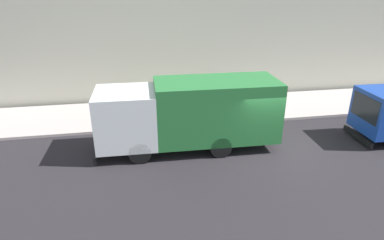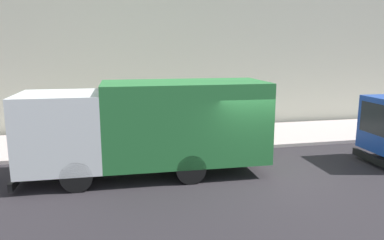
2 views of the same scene
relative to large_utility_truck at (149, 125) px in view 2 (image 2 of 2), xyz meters
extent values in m
plane|color=#262326|center=(-0.91, -3.21, -1.63)|extent=(80.00, 80.00, 0.00)
cube|color=#B5A6A1|center=(4.17, -3.21, -1.57)|extent=(4.17, 30.00, 0.13)
cube|color=#B8B6A1|center=(6.76, -3.21, 4.35)|extent=(0.50, 30.00, 11.97)
cube|color=white|center=(0.05, 2.61, -0.07)|extent=(2.41, 2.45, 2.23)
cube|color=black|center=(0.08, 3.79, 0.20)|extent=(1.98, 0.10, 1.25)
cube|color=#287236|center=(-0.02, -1.14, 0.07)|extent=(2.46, 5.15, 2.51)
cube|color=black|center=(0.08, 3.87, -1.39)|extent=(2.27, 0.17, 0.24)
cylinder|color=black|center=(-0.99, 2.15, -1.19)|extent=(0.32, 0.90, 0.90)
cylinder|color=black|center=(1.07, 2.11, -1.19)|extent=(0.32, 0.90, 0.90)
cylinder|color=black|center=(-1.05, -1.12, -1.19)|extent=(0.32, 0.90, 0.90)
cylinder|color=black|center=(1.01, -1.16, -1.19)|extent=(0.32, 0.90, 0.90)
cube|color=black|center=(-0.72, -7.68, -0.03)|extent=(1.77, 0.11, 1.06)
cube|color=black|center=(-0.72, -7.60, -1.40)|extent=(2.02, 0.18, 0.24)
cylinder|color=black|center=(4.47, 2.89, -1.10)|extent=(0.36, 0.36, 0.80)
cylinder|color=#498B41|center=(4.47, 2.89, -0.38)|extent=(0.48, 0.48, 0.64)
sphere|color=#94614A|center=(4.47, 2.89, 0.05)|extent=(0.21, 0.21, 0.21)
cylinder|color=#4C5156|center=(2.43, -1.91, -0.33)|extent=(0.08, 0.08, 2.35)
cube|color=blue|center=(2.43, -1.89, 0.60)|extent=(0.44, 0.03, 0.36)
camera|label=1|loc=(-12.46, 2.07, 4.94)|focal=30.29mm
camera|label=2|loc=(-11.21, 1.07, 2.34)|focal=34.12mm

